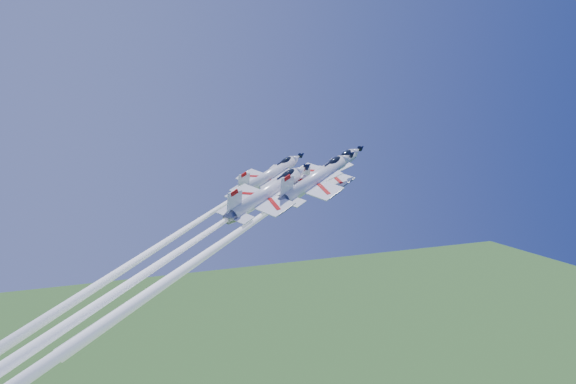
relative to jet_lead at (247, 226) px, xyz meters
name	(u,v)px	position (x,y,z in m)	size (l,w,h in m)	color
jet_lead	(247,226)	(0.00, 0.00, 0.00)	(39.87, 21.10, 39.38)	white
jet_left	(158,247)	(-12.41, 1.74, -2.22)	(42.91, 22.75, 46.06)	white
jet_right	(187,267)	(-10.75, -7.88, -2.96)	(48.08, 25.50, 51.55)	white
jet_slot	(141,276)	(-16.44, -7.41, -3.65)	(45.43, 24.07, 46.89)	white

